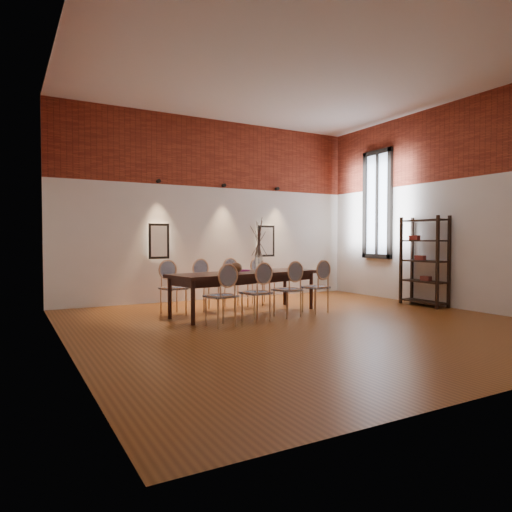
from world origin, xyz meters
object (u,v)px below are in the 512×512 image
chair_near_c (287,290)px  chair_far_c (236,283)px  chair_near_b (256,293)px  book (241,270)px  chair_near_d (315,287)px  chair_far_d (263,281)px  bowl (235,268)px  chair_far_a (173,288)px  vase (259,263)px  dining_table (245,293)px  shelving_rack (424,261)px  chair_far_b (207,286)px  chair_near_a (221,296)px

chair_near_c → chair_far_c: (-0.26, 1.44, 0.00)m
chair_near_b → book: chair_near_b is taller
chair_near_d → chair_far_d: bearing=90.0°
bowl → chair_far_a: bearing=145.8°
chair_far_d → vase: 1.12m
chair_near_d → vase: size_ratio=3.13×
dining_table → shelving_rack: (3.63, -0.86, 0.53)m
chair_far_c → shelving_rack: 3.81m
chair_near_d → shelving_rack: size_ratio=0.52×
shelving_rack → chair_near_b: bearing=-179.6°
chair_far_a → chair_far_c: 1.40m
chair_near_b → chair_far_a: bearing=115.6°
chair_near_b → chair_far_b: size_ratio=1.00×
chair_far_a → chair_far_c: size_ratio=1.00×
chair_far_a → bowl: bearing=135.5°
chair_near_b → dining_table: bearing=64.4°
dining_table → chair_near_a: 1.28m
chair_far_a → chair_far_d: 2.10m
chair_near_d → bowl: size_ratio=3.92×
dining_table → chair_near_a: bearing=-145.2°
vase → shelving_rack: 3.44m
chair_near_b → chair_far_c: (0.43, 1.56, 0.00)m
chair_near_b → chair_far_d: same height
chair_near_b → bowl: (-0.03, 0.69, 0.37)m
chair_far_b → book: (0.51, -0.43, 0.30)m
dining_table → chair_near_d: size_ratio=2.98×
chair_far_a → vase: size_ratio=3.13×
chair_near_a → bowl: size_ratio=3.92×
chair_near_a → shelving_rack: (4.53, 0.05, 0.43)m
chair_near_b → book: bearing=65.6°
chair_near_c → chair_far_d: (0.43, 1.56, 0.00)m
chair_far_a → bowl: (0.92, -0.63, 0.37)m
chair_far_a → book: bearing=155.6°
chair_far_b → vase: size_ratio=3.13×
book → chair_near_d: bearing=-34.0°
chair_far_b → chair_near_c: bearing=115.6°
dining_table → chair_near_c: (0.48, -0.66, 0.09)m
chair_near_a → vase: 1.61m
chair_far_d → shelving_rack: size_ratio=0.52×
chair_near_a → chair_far_d: bearing=34.8°
shelving_rack → chair_near_a: bearing=-177.8°
chair_near_b → chair_near_c: bearing=-0.0°
chair_near_a → chair_far_c: same height
chair_far_b → bowl: (0.23, -0.75, 0.37)m
chair_near_b → chair_near_c: size_ratio=1.00×
chair_near_d → bowl: 1.52m
vase → bowl: bearing=-164.7°
chair_near_b → chair_far_d: bearing=46.2°
chair_near_a → chair_far_a: bearing=90.0°
chair_far_c → dining_table: bearing=64.4°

